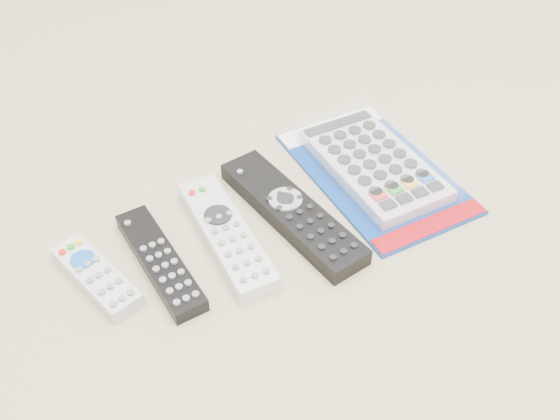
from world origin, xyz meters
TOP-DOWN VIEW (x-y plane):
  - remote_small_grey at (-0.21, 0.07)m, footprint 0.06×0.15m
  - remote_slim_black at (-0.13, 0.04)m, footprint 0.06×0.20m
  - remote_silver_dvd at (-0.04, 0.03)m, footprint 0.10×0.23m
  - remote_large_black at (0.06, 0.01)m, footprint 0.06×0.26m
  - jumbo_remote_packaged at (0.21, 0.02)m, footprint 0.22×0.32m

SIDE VIEW (x-z plane):
  - remote_slim_black at x=-0.13m, z-range 0.00..0.02m
  - remote_small_grey at x=-0.21m, z-range 0.00..0.02m
  - remote_silver_dvd at x=-0.04m, z-range 0.00..0.02m
  - remote_large_black at x=0.06m, z-range 0.00..0.03m
  - jumbo_remote_packaged at x=0.21m, z-range 0.00..0.04m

